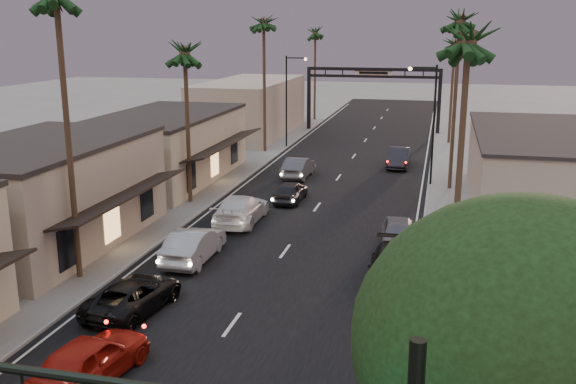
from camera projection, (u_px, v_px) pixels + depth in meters
The scene contains 27 objects.
ground at pixel (325, 196), 45.57m from camera, with size 200.00×200.00×0.00m, color slate.
road at pixel (336, 180), 50.28m from camera, with size 14.00×120.00×0.02m, color black.
sidewalk_left at pixel (247, 157), 59.00m from camera, with size 5.00×92.00×0.12m, color slate.
sidewalk_right at pixel (460, 167), 54.71m from camera, with size 5.00×92.00×0.12m, color slate.
storefront_mid at pixel (43, 197), 34.63m from camera, with size 8.00×14.00×5.50m, color gray.
storefront_far at pixel (165, 149), 49.77m from camera, with size 8.00×16.00×5.00m, color #B6AC8B.
storefront_dist at pixel (251, 108), 71.31m from camera, with size 8.00×20.00×6.00m, color gray.
building_right at pixel (537, 172), 41.78m from camera, with size 8.00×18.00×5.00m, color gray.
corner_tree at pixel (530, 356), 11.28m from camera, with size 6.20×6.20×8.80m.
arch at pixel (373, 83), 72.45m from camera, with size 15.20×0.40×7.27m.
streetlight_right at pixel (430, 115), 47.39m from camera, with size 2.13×0.30×9.00m.
streetlight_left at pixel (289, 94), 62.77m from camera, with size 2.13×0.30×9.00m.
palm_lc at pixel (184, 46), 41.15m from camera, with size 3.20×3.20×12.20m.
palm_ld at pixel (264, 19), 58.56m from camera, with size 3.20×3.20×14.20m.
palm_ra at pixel (469, 32), 25.71m from camera, with size 3.20×3.20×13.20m.
palm_rb at pixel (460, 16), 44.31m from camera, with size 3.20×3.20×14.20m.
palm_rc at pixel (455, 40), 63.64m from camera, with size 3.20×3.20×12.20m.
palm_far at pixel (315, 29), 80.40m from camera, with size 3.20×3.20×13.20m.
oncoming_red at pixel (90, 360), 21.39m from camera, with size 1.97×4.90×1.67m, color maroon.
oncoming_pickup at pixel (134, 295), 26.87m from camera, with size 2.35×5.09×1.41m, color black.
oncoming_silver at pixel (194, 245), 32.75m from camera, with size 1.79×5.15×1.70m, color gray.
oncoming_white at pixel (241, 209), 39.15m from camera, with size 2.39×5.87×1.70m, color silver.
oncoming_dgrey at pixel (290, 191), 43.95m from camera, with size 1.73×4.29×1.46m, color black.
oncoming_grey_far at pixel (298, 167), 51.05m from camera, with size 1.73×4.98×1.64m, color #444348.
curbside_black at pixel (395, 270), 29.32m from camera, with size 2.40×5.89×1.71m, color black.
curbside_grey at pixel (398, 234), 34.57m from camera, with size 1.86×4.62×1.58m, color #525258.
curbside_far at pixel (399, 158), 54.89m from camera, with size 1.74×4.99×1.64m, color black.
Camera 1 is at (7.72, -3.47, 11.57)m, focal length 40.00 mm.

